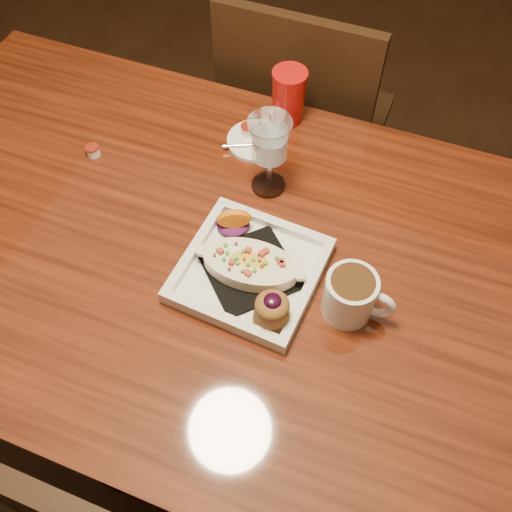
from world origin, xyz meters
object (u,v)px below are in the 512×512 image
(plate, at_px, (253,273))
(red_tumbler, at_px, (289,97))
(table, at_px, (211,275))
(coffee_mug, at_px, (352,295))
(goblet, at_px, (269,143))
(chair_far, at_px, (303,128))
(saucer, at_px, (255,139))

(plate, bearing_deg, red_tumbler, 104.65)
(table, relative_size, plate, 5.76)
(coffee_mug, height_order, goblet, goblet)
(chair_far, relative_size, coffee_mug, 7.30)
(table, xyz_separation_m, plate, (0.11, -0.03, 0.12))
(plate, height_order, coffee_mug, coffee_mug)
(chair_far, height_order, goblet, chair_far)
(coffee_mug, bearing_deg, red_tumbler, 121.53)
(table, bearing_deg, saucer, 93.08)
(red_tumbler, bearing_deg, chair_far, 96.03)
(goblet, bearing_deg, saucer, 123.23)
(coffee_mug, relative_size, saucer, 1.01)
(goblet, bearing_deg, table, -106.05)
(saucer, bearing_deg, coffee_mug, -47.19)
(coffee_mug, distance_m, saucer, 0.45)
(chair_far, relative_size, red_tumbler, 7.24)
(table, height_order, coffee_mug, coffee_mug)
(chair_far, relative_size, saucer, 7.34)
(saucer, bearing_deg, goblet, -56.77)
(coffee_mug, bearing_deg, table, 173.36)
(chair_far, distance_m, coffee_mug, 0.78)
(coffee_mug, xyz_separation_m, saucer, (-0.31, 0.33, -0.04))
(goblet, xyz_separation_m, red_tumbler, (-0.03, 0.20, -0.06))
(coffee_mug, distance_m, goblet, 0.33)
(goblet, bearing_deg, chair_far, 97.10)
(chair_far, distance_m, goblet, 0.57)
(chair_far, distance_m, plate, 0.72)
(goblet, bearing_deg, plate, -76.70)
(plate, distance_m, saucer, 0.36)
(coffee_mug, height_order, red_tumbler, red_tumbler)
(coffee_mug, distance_m, red_tumbler, 0.50)
(table, distance_m, coffee_mug, 0.33)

